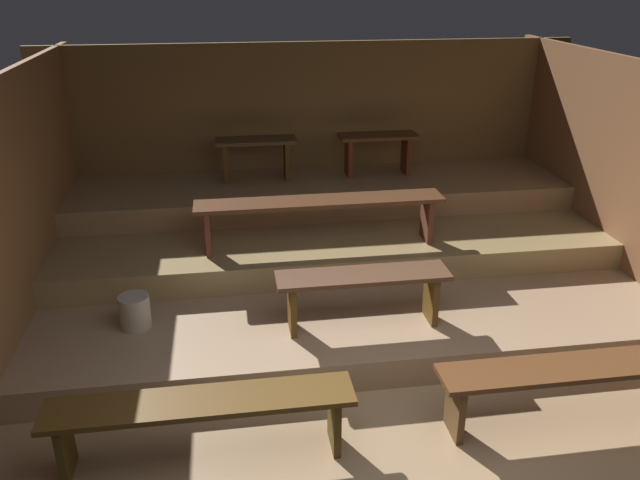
# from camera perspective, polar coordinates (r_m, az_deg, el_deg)

# --- Properties ---
(ground) EXTENTS (6.28, 5.31, 0.08)m
(ground) POSITION_cam_1_polar(r_m,az_deg,el_deg) (6.04, 2.36, -6.79)
(ground) COLOR #A1815D
(wall_back) EXTENTS (6.28, 0.06, 2.22)m
(wall_back) POSITION_cam_1_polar(r_m,az_deg,el_deg) (7.71, -0.71, 9.22)
(wall_back) COLOR olive
(wall_back) RESTS_ON ground
(wall_left) EXTENTS (0.06, 5.31, 2.22)m
(wall_left) POSITION_cam_1_polar(r_m,az_deg,el_deg) (5.73, -25.81, 1.80)
(wall_left) COLOR olive
(wall_left) RESTS_ON ground
(wall_right) EXTENTS (0.06, 5.31, 2.22)m
(wall_right) POSITION_cam_1_polar(r_m,az_deg,el_deg) (6.65, 26.78, 4.38)
(wall_right) COLOR brown
(wall_right) RESTS_ON ground
(platform_lower) EXTENTS (5.48, 3.48, 0.25)m
(platform_lower) POSITION_cam_1_polar(r_m,az_deg,el_deg) (6.41, 1.52, -3.22)
(platform_lower) COLOR tan
(platform_lower) RESTS_ON ground
(platform_middle) EXTENTS (5.48, 2.26, 0.25)m
(platform_middle) POSITION_cam_1_polar(r_m,az_deg,el_deg) (6.85, 0.65, 0.95)
(platform_middle) COLOR #9D8455
(platform_middle) RESTS_ON platform_lower
(platform_upper) EXTENTS (5.48, 1.25, 0.25)m
(platform_upper) POSITION_cam_1_polar(r_m,az_deg,el_deg) (7.23, 0.02, 4.31)
(platform_upper) COLOR #A48056
(platform_upper) RESTS_ON platform_middle
(bench_floor_left) EXTENTS (1.96, 0.34, 0.47)m
(bench_floor_left) POSITION_cam_1_polar(r_m,az_deg,el_deg) (4.25, -10.60, -14.96)
(bench_floor_left) COLOR brown
(bench_floor_left) RESTS_ON ground
(bench_floor_right) EXTENTS (1.96, 0.34, 0.47)m
(bench_floor_right) POSITION_cam_1_polar(r_m,az_deg,el_deg) (4.83, 22.06, -11.30)
(bench_floor_right) COLOR brown
(bench_floor_right) RESTS_ON ground
(bench_lower_center) EXTENTS (1.40, 0.34, 0.47)m
(bench_lower_center) POSITION_cam_1_polar(r_m,az_deg,el_deg) (5.15, 3.90, -4.15)
(bench_lower_center) COLOR brown
(bench_lower_center) RESTS_ON platform_lower
(bench_middle_center) EXTENTS (2.36, 0.34, 0.47)m
(bench_middle_center) POSITION_cam_1_polar(r_m,az_deg,el_deg) (6.00, 0.01, 2.90)
(bench_middle_center) COLOR #56311C
(bench_middle_center) RESTS_ON platform_middle
(bench_upper_left) EXTENTS (0.90, 0.34, 0.47)m
(bench_upper_left) POSITION_cam_1_polar(r_m,az_deg,el_deg) (7.21, -5.78, 7.98)
(bench_upper_left) COLOR brown
(bench_upper_left) RESTS_ON platform_upper
(bench_upper_right) EXTENTS (0.90, 0.34, 0.47)m
(bench_upper_right) POSITION_cam_1_polar(r_m,az_deg,el_deg) (7.40, 5.23, 8.41)
(bench_upper_right) COLOR brown
(bench_upper_right) RESTS_ON platform_upper
(pail_lower) EXTENTS (0.25, 0.25, 0.29)m
(pail_lower) POSITION_cam_1_polar(r_m,az_deg,el_deg) (5.43, -16.32, -6.22)
(pail_lower) COLOR #B2A899
(pail_lower) RESTS_ON platform_lower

